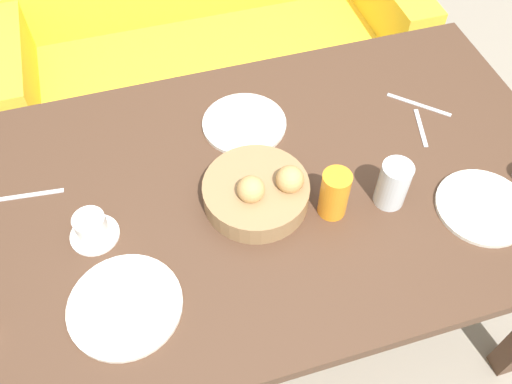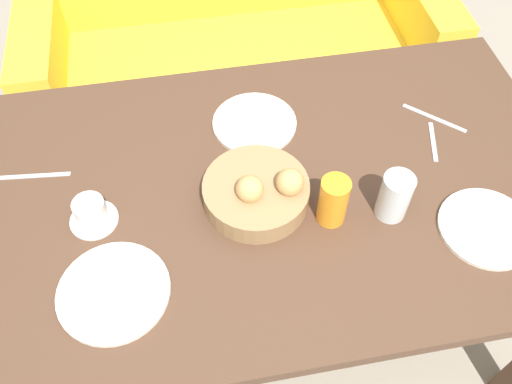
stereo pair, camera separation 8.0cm
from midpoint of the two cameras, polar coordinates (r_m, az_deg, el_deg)
ground_plane at (r=1.89m, az=-0.04°, el=-12.66°), size 10.00×10.00×0.00m
dining_table at (r=1.34m, az=-0.06°, el=-1.67°), size 1.43×0.87×0.72m
couch at (r=2.25m, az=-6.24°, el=14.07°), size 1.54×0.70×0.87m
bread_basket at (r=1.21m, az=-1.68°, el=-0.04°), size 0.24×0.24×0.11m
plate_near_left at (r=1.14m, az=-15.62°, el=-11.55°), size 0.23×0.23×0.01m
plate_near_right at (r=1.31m, az=21.18°, el=-1.56°), size 0.21×0.21×0.01m
plate_far_center at (r=1.39m, az=-2.90°, el=7.14°), size 0.21×0.21×0.01m
juice_glass at (r=1.18m, az=6.35°, el=-0.29°), size 0.06×0.06×0.12m
water_tumbler at (r=1.22m, az=12.44°, el=0.73°), size 0.07×0.07×0.12m
coffee_cup at (r=1.23m, az=-18.68°, el=-3.71°), size 0.11×0.11×0.07m
fork_silver at (r=1.37m, az=-24.65°, el=-0.44°), size 0.17×0.03×0.00m
knife_silver at (r=1.49m, az=15.29°, el=8.79°), size 0.13×0.13×0.00m
spoon_coffee at (r=1.43m, az=15.44°, el=6.47°), size 0.05×0.13×0.00m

